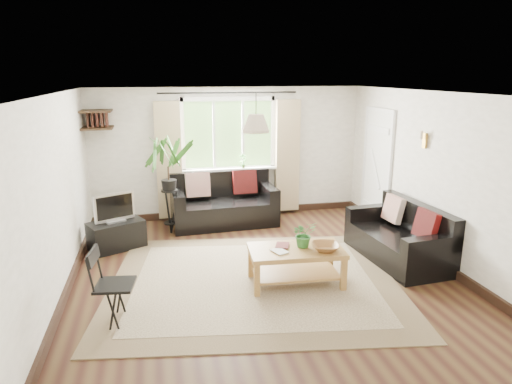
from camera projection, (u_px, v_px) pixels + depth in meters
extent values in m
plane|color=black|center=(262.00, 274.00, 6.17)|extent=(5.50, 5.50, 0.00)
plane|color=white|center=(263.00, 93.00, 5.56)|extent=(5.50, 5.50, 0.00)
cube|color=beige|center=(229.00, 153.00, 8.46)|extent=(5.00, 0.02, 2.40)
cube|color=beige|center=(351.00, 280.00, 3.27)|extent=(5.00, 0.02, 2.40)
cube|color=beige|center=(55.00, 200.00, 5.34)|extent=(0.02, 5.50, 2.40)
cube|color=beige|center=(436.00, 179.00, 6.39)|extent=(0.02, 5.50, 2.40)
cube|color=beige|center=(254.00, 281.00, 5.95)|extent=(4.11, 3.67, 0.02)
cube|color=silver|center=(377.00, 169.00, 8.04)|extent=(0.06, 0.96, 2.06)
imported|color=#2A6428|center=(304.00, 234.00, 5.79)|extent=(0.35, 0.32, 0.34)
imported|color=brown|center=(325.00, 247.00, 5.70)|extent=(0.42, 0.42, 0.09)
imported|color=white|center=(274.00, 253.00, 5.62)|extent=(0.22, 0.25, 0.02)
imported|color=maroon|center=(276.00, 245.00, 5.85)|extent=(0.24, 0.27, 0.02)
cube|color=black|center=(117.00, 235.00, 7.04)|extent=(0.92, 0.76, 0.43)
imported|color=#2D6023|center=(243.00, 161.00, 8.43)|extent=(0.14, 0.10, 0.27)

